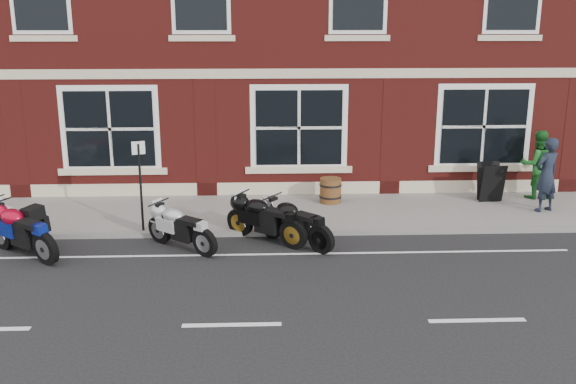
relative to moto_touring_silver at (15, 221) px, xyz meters
name	(u,v)px	position (x,y,z in m)	size (l,w,h in m)	color
ground	(238,258)	(4.87, -1.04, -0.55)	(80.00, 80.00, 0.00)	black
sidewalk	(242,213)	(4.87, 1.96, -0.49)	(30.00, 3.00, 0.12)	slate
kerb	(240,233)	(4.87, 0.38, -0.49)	(30.00, 0.16, 0.12)	slate
moto_touring_silver	(15,221)	(0.00, 0.00, 0.00)	(1.73, 1.29, 1.34)	black
moto_sport_red	(22,229)	(0.41, -0.70, 0.03)	(1.85, 1.49, 1.01)	black
moto_sport_black	(265,217)	(5.43, -0.01, 0.01)	(1.77, 1.42, 0.96)	black
moto_sport_silver	(181,226)	(3.64, -0.41, -0.03)	(1.61, 1.39, 0.90)	black
moto_naked_black	(295,221)	(6.08, -0.26, 0.00)	(1.56, 1.58, 0.94)	black
pedestrian_left	(547,175)	(12.41, 1.67, 0.51)	(0.68, 0.45, 1.86)	black
pedestrian_right	(537,164)	(12.69, 2.90, 0.49)	(0.89, 0.69, 1.83)	#1B5F21
a_board_sign	(491,182)	(11.37, 2.62, 0.09)	(0.61, 0.41, 1.02)	black
barrel_planter	(330,190)	(7.15, 2.65, -0.10)	(0.58, 0.58, 0.65)	#483713
parking_sign	(140,180)	(2.66, 0.51, 0.76)	(0.28, 0.11, 2.05)	black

